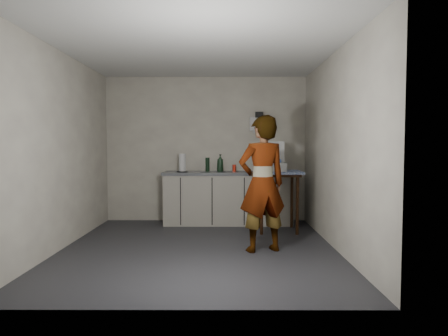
{
  "coord_description": "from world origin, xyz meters",
  "views": [
    {
      "loc": [
        0.35,
        -5.23,
        1.36
      ],
      "look_at": [
        0.33,
        0.45,
        1.04
      ],
      "focal_mm": 32.0,
      "sensor_mm": 36.0,
      "label": 1
    }
  ],
  "objects_px": {
    "side_table": "(278,179)",
    "bakery_box": "(275,164)",
    "dish_rack": "(272,168)",
    "kitchen_counter": "(228,199)",
    "dark_bottle": "(207,165)",
    "standing_man": "(262,184)",
    "paper_towel": "(182,163)",
    "soap_bottle": "(220,163)",
    "soda_can": "(234,168)"
  },
  "relations": [
    {
      "from": "dark_bottle",
      "to": "dish_rack",
      "type": "relative_size",
      "value": 0.61
    },
    {
      "from": "dark_bottle",
      "to": "paper_towel",
      "type": "distance_m",
      "value": 0.45
    },
    {
      "from": "soap_bottle",
      "to": "dish_rack",
      "type": "distance_m",
      "value": 0.91
    },
    {
      "from": "standing_man",
      "to": "paper_towel",
      "type": "distance_m",
      "value": 2.13
    },
    {
      "from": "standing_man",
      "to": "paper_towel",
      "type": "bearing_deg",
      "value": -73.89
    },
    {
      "from": "kitchen_counter",
      "to": "dish_rack",
      "type": "relative_size",
      "value": 5.61
    },
    {
      "from": "dark_bottle",
      "to": "paper_towel",
      "type": "height_order",
      "value": "paper_towel"
    },
    {
      "from": "side_table",
      "to": "dish_rack",
      "type": "relative_size",
      "value": 2.41
    },
    {
      "from": "side_table",
      "to": "soap_bottle",
      "type": "xyz_separation_m",
      "value": [
        -0.92,
        0.61,
        0.23
      ]
    },
    {
      "from": "kitchen_counter",
      "to": "standing_man",
      "type": "height_order",
      "value": "standing_man"
    },
    {
      "from": "soap_bottle",
      "to": "dark_bottle",
      "type": "xyz_separation_m",
      "value": [
        -0.22,
        0.02,
        -0.03
      ]
    },
    {
      "from": "kitchen_counter",
      "to": "side_table",
      "type": "relative_size",
      "value": 2.33
    },
    {
      "from": "kitchen_counter",
      "to": "paper_towel",
      "type": "relative_size",
      "value": 7.1
    },
    {
      "from": "side_table",
      "to": "dish_rack",
      "type": "xyz_separation_m",
      "value": [
        -0.02,
        0.55,
        0.14
      ]
    },
    {
      "from": "kitchen_counter",
      "to": "paper_towel",
      "type": "xyz_separation_m",
      "value": [
        -0.79,
        -0.1,
        0.63
      ]
    },
    {
      "from": "kitchen_counter",
      "to": "dark_bottle",
      "type": "distance_m",
      "value": 0.71
    },
    {
      "from": "soap_bottle",
      "to": "dish_rack",
      "type": "bearing_deg",
      "value": -3.65
    },
    {
      "from": "bakery_box",
      "to": "dish_rack",
      "type": "bearing_deg",
      "value": 87.81
    },
    {
      "from": "kitchen_counter",
      "to": "soda_can",
      "type": "height_order",
      "value": "soda_can"
    },
    {
      "from": "paper_towel",
      "to": "soda_can",
      "type": "bearing_deg",
      "value": 8.41
    },
    {
      "from": "side_table",
      "to": "paper_towel",
      "type": "height_order",
      "value": "paper_towel"
    },
    {
      "from": "paper_towel",
      "to": "dish_rack",
      "type": "xyz_separation_m",
      "value": [
        1.55,
        0.04,
        -0.09
      ]
    },
    {
      "from": "soda_can",
      "to": "dish_rack",
      "type": "height_order",
      "value": "dish_rack"
    },
    {
      "from": "soda_can",
      "to": "dark_bottle",
      "type": "height_order",
      "value": "dark_bottle"
    },
    {
      "from": "side_table",
      "to": "bakery_box",
      "type": "relative_size",
      "value": 2.03
    },
    {
      "from": "paper_towel",
      "to": "side_table",
      "type": "bearing_deg",
      "value": -17.76
    },
    {
      "from": "side_table",
      "to": "soda_can",
      "type": "relative_size",
      "value": 7.85
    },
    {
      "from": "dark_bottle",
      "to": "paper_towel",
      "type": "xyz_separation_m",
      "value": [
        -0.43,
        -0.12,
        0.03
      ]
    },
    {
      "from": "paper_towel",
      "to": "dish_rack",
      "type": "bearing_deg",
      "value": 1.6
    },
    {
      "from": "standing_man",
      "to": "soap_bottle",
      "type": "bearing_deg",
      "value": -91.77
    },
    {
      "from": "standing_man",
      "to": "dark_bottle",
      "type": "relative_size",
      "value": 7.13
    },
    {
      "from": "side_table",
      "to": "dish_rack",
      "type": "distance_m",
      "value": 0.57
    },
    {
      "from": "standing_man",
      "to": "soda_can",
      "type": "relative_size",
      "value": 14.3
    },
    {
      "from": "dish_rack",
      "to": "bakery_box",
      "type": "distance_m",
      "value": 0.56
    },
    {
      "from": "kitchen_counter",
      "to": "dark_bottle",
      "type": "bearing_deg",
      "value": 175.91
    },
    {
      "from": "soap_bottle",
      "to": "bakery_box",
      "type": "height_order",
      "value": "bakery_box"
    },
    {
      "from": "dark_bottle",
      "to": "paper_towel",
      "type": "bearing_deg",
      "value": -164.24
    },
    {
      "from": "paper_towel",
      "to": "soap_bottle",
      "type": "bearing_deg",
      "value": 8.83
    },
    {
      "from": "dark_bottle",
      "to": "dish_rack",
      "type": "distance_m",
      "value": 1.13
    },
    {
      "from": "soap_bottle",
      "to": "paper_towel",
      "type": "xyz_separation_m",
      "value": [
        -0.65,
        -0.1,
        -0.0
      ]
    },
    {
      "from": "bakery_box",
      "to": "kitchen_counter",
      "type": "bearing_deg",
      "value": 141.05
    },
    {
      "from": "dark_bottle",
      "to": "bakery_box",
      "type": "height_order",
      "value": "bakery_box"
    },
    {
      "from": "dish_rack",
      "to": "soda_can",
      "type": "bearing_deg",
      "value": 172.25
    },
    {
      "from": "soap_bottle",
      "to": "soda_can",
      "type": "distance_m",
      "value": 0.27
    },
    {
      "from": "side_table",
      "to": "dark_bottle",
      "type": "relative_size",
      "value": 3.91
    },
    {
      "from": "soap_bottle",
      "to": "dish_rack",
      "type": "height_order",
      "value": "soap_bottle"
    },
    {
      "from": "standing_man",
      "to": "dish_rack",
      "type": "height_order",
      "value": "standing_man"
    },
    {
      "from": "soda_can",
      "to": "bakery_box",
      "type": "distance_m",
      "value": 0.91
    },
    {
      "from": "kitchen_counter",
      "to": "bakery_box",
      "type": "relative_size",
      "value": 4.73
    },
    {
      "from": "kitchen_counter",
      "to": "soap_bottle",
      "type": "xyz_separation_m",
      "value": [
        -0.14,
        0.01,
        0.64
      ]
    }
  ]
}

